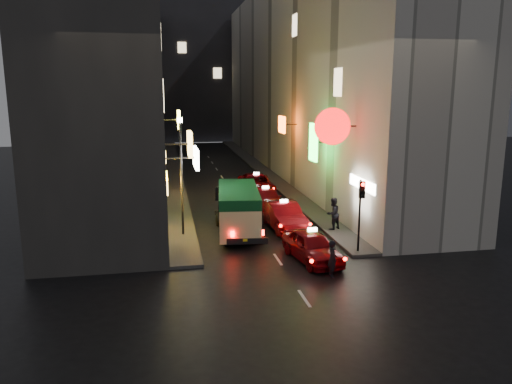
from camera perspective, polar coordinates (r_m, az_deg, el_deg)
ground at (r=16.13m, az=9.63°, el=-17.58°), size 120.00×120.00×0.00m
building_left at (r=47.24m, az=-14.45°, el=12.81°), size 7.67×52.00×18.00m
building_right at (r=48.92m, az=5.10°, el=13.08°), size 8.28×52.00×18.00m
building_far at (r=79.37m, az=-7.06°, el=13.97°), size 30.00×10.00×22.00m
sidewalk_left at (r=47.79m, az=-9.41°, el=2.25°), size 1.50×52.00×0.15m
sidewalk_right at (r=48.68m, az=0.64°, el=2.59°), size 1.50×52.00×0.15m
minibus at (r=27.06m, az=-2.04°, el=-1.56°), size 2.73×6.17×2.56m
taxi_near at (r=23.29m, az=6.43°, el=-5.89°), size 2.88×5.43×1.81m
taxi_second at (r=28.32m, az=3.20°, el=-2.47°), size 2.62×5.76×1.96m
taxi_third at (r=32.88m, az=1.09°, el=-0.59°), size 2.11×5.13×1.80m
taxi_far at (r=37.54m, az=0.03°, el=1.06°), size 2.50×5.58×1.91m
pedestrian_crossing at (r=21.44m, az=8.72°, el=-7.27°), size 0.39×0.60×1.82m
pedestrian_sidewalk at (r=27.97m, az=8.79°, el=-2.22°), size 0.89×0.77×2.02m
traffic_light at (r=24.00m, az=11.93°, el=-0.93°), size 0.26×0.43×3.50m
lamp_post at (r=26.48m, az=-8.54°, el=2.66°), size 0.28×0.28×6.22m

